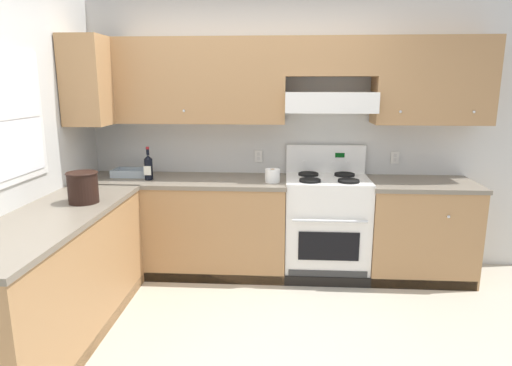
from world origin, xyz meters
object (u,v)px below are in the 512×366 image
(wine_bottle, at_px, (148,167))
(paper_towel_roll, at_px, (272,176))
(stove, at_px, (326,225))
(bucket, at_px, (83,187))
(bowl, at_px, (131,174))

(wine_bottle, relative_size, paper_towel_roll, 2.31)
(stove, height_order, bucket, stove)
(wine_bottle, xyz_separation_m, bucket, (-0.24, -0.82, -0.00))
(stove, distance_m, paper_towel_roll, 0.71)
(stove, bearing_deg, bucket, -154.46)
(stove, relative_size, bowl, 3.56)
(bowl, xyz_separation_m, paper_towel_roll, (1.36, -0.18, 0.04))
(stove, xyz_separation_m, bucket, (-1.89, -0.90, 0.55))
(bowl, height_order, bucket, bucket)
(stove, distance_m, bucket, 2.16)
(wine_bottle, bearing_deg, bowl, 145.24)
(paper_towel_roll, bearing_deg, stove, 11.72)
(wine_bottle, distance_m, bucket, 0.86)
(wine_bottle, height_order, bowl, wine_bottle)
(bowl, distance_m, bucket, 0.98)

